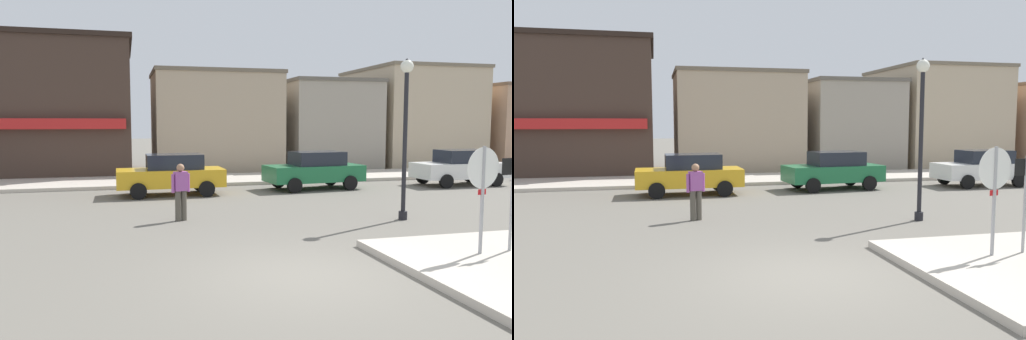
# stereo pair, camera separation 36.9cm
# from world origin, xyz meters

# --- Properties ---
(ground_plane) EXTENTS (160.00, 160.00, 0.00)m
(ground_plane) POSITION_xyz_m (0.00, 0.00, 0.00)
(ground_plane) COLOR #6B665B
(kerb_far) EXTENTS (80.00, 4.00, 0.15)m
(kerb_far) POSITION_xyz_m (0.00, 14.90, 0.07)
(kerb_far) COLOR beige
(kerb_far) RESTS_ON ground
(stop_sign) EXTENTS (0.81, 0.13, 2.30)m
(stop_sign) POSITION_xyz_m (3.79, 0.05, 1.52)
(stop_sign) COLOR #9E9EA3
(stop_sign) RESTS_ON ground
(one_way_sign) EXTENTS (0.60, 0.09, 2.10)m
(one_way_sign) POSITION_xyz_m (4.54, 0.09, 1.33)
(one_way_sign) COLOR #9E9EA3
(one_way_sign) RESTS_ON ground
(lamp_post) EXTENTS (0.36, 0.36, 4.54)m
(lamp_post) POSITION_xyz_m (4.59, 4.23, 2.96)
(lamp_post) COLOR black
(lamp_post) RESTS_ON ground
(parked_car_nearest) EXTENTS (4.02, 1.91, 1.56)m
(parked_car_nearest) POSITION_xyz_m (-1.34, 10.81, 0.81)
(parked_car_nearest) COLOR gold
(parked_car_nearest) RESTS_ON ground
(parked_car_second) EXTENTS (4.13, 2.14, 1.56)m
(parked_car_second) POSITION_xyz_m (4.56, 11.05, 0.81)
(parked_car_second) COLOR #1E6B3D
(parked_car_second) RESTS_ON ground
(parked_car_third) EXTENTS (4.00, 1.89, 1.56)m
(parked_car_third) POSITION_xyz_m (11.26, 10.64, 0.81)
(parked_car_third) COLOR white
(parked_car_third) RESTS_ON ground
(pedestrian_crossing_near) EXTENTS (0.55, 0.32, 1.61)m
(pedestrian_crossing_near) POSITION_xyz_m (-1.55, 5.68, 0.87)
(pedestrian_crossing_near) COLOR #4C473D
(pedestrian_crossing_near) RESTS_ON ground
(building_corner_shop) EXTENTS (9.81, 8.62, 7.08)m
(building_corner_shop) POSITION_xyz_m (-7.48, 20.95, 3.55)
(building_corner_shop) COLOR #3D2D26
(building_corner_shop) RESTS_ON ground
(building_storefront_left_near) EXTENTS (7.05, 5.66, 5.61)m
(building_storefront_left_near) POSITION_xyz_m (2.00, 20.34, 2.81)
(building_storefront_left_near) COLOR tan
(building_storefront_left_near) RESTS_ON ground
(building_storefront_left_mid) EXTENTS (5.41, 7.49, 5.27)m
(building_storefront_left_mid) POSITION_xyz_m (8.87, 21.32, 2.64)
(building_storefront_left_mid) COLOR #9E9384
(building_storefront_left_mid) RESTS_ON ground
(building_storefront_right_near) EXTENTS (6.77, 7.74, 6.26)m
(building_storefront_right_near) POSITION_xyz_m (15.28, 21.41, 3.13)
(building_storefront_right_near) COLOR tan
(building_storefront_right_near) RESTS_ON ground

